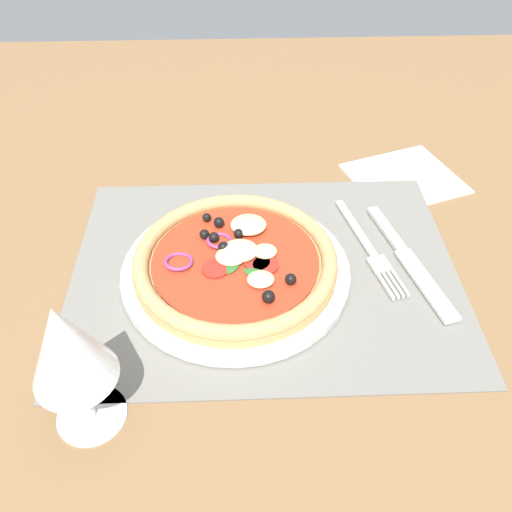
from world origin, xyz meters
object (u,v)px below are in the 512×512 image
(fork, at_px, (371,251))
(knife, at_px, (409,261))
(wine_glass, at_px, (66,349))
(napkin, at_px, (405,178))
(plate, at_px, (236,271))
(pizza, at_px, (236,260))

(fork, xyz_separation_m, knife, (-0.04, 0.02, 0.00))
(wine_glass, height_order, napkin, wine_glass)
(fork, xyz_separation_m, wine_glass, (0.30, 0.21, 0.09))
(fork, height_order, napkin, fork)
(fork, bearing_deg, plate, -92.98)
(knife, distance_m, napkin, 0.18)
(napkin, bearing_deg, knife, 77.98)
(pizza, distance_m, napkin, 0.31)
(napkin, bearing_deg, fork, 63.06)
(pizza, bearing_deg, wine_glass, 52.64)
(plate, bearing_deg, napkin, -142.27)
(pizza, xyz_separation_m, napkin, (-0.24, -0.19, -0.02))
(pizza, height_order, fork, pizza)
(wine_glass, relative_size, napkin, 1.04)
(plate, distance_m, napkin, 0.31)
(fork, bearing_deg, knife, 52.17)
(plate, xyz_separation_m, wine_glass, (0.13, 0.18, 0.09))
(napkin, bearing_deg, pizza, 37.66)
(pizza, relative_size, knife, 1.17)
(plate, height_order, wine_glass, wine_glass)
(knife, bearing_deg, plate, -100.79)
(knife, bearing_deg, fork, -128.28)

